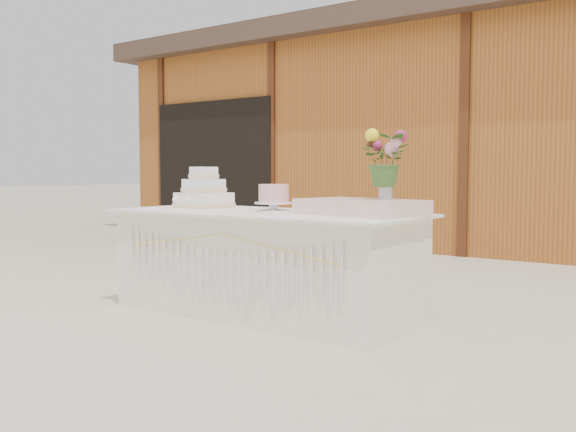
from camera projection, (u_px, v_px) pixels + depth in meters
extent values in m
plane|color=beige|center=(264.00, 314.00, 4.80)|extent=(80.00, 80.00, 0.00)
cube|color=#A25021|center=(514.00, 142.00, 9.53)|extent=(12.00, 4.00, 3.00)
cube|color=#3E2D22|center=(517.00, 29.00, 9.41)|extent=(12.60, 4.60, 0.30)
cube|color=black|center=(213.00, 169.00, 10.40)|extent=(2.40, 0.08, 2.20)
cube|color=white|center=(264.00, 264.00, 4.78)|extent=(2.28, 0.88, 0.75)
cube|color=white|center=(264.00, 213.00, 4.75)|extent=(2.40, 1.00, 0.02)
cube|color=white|center=(204.00, 200.00, 5.27)|extent=(0.39, 0.39, 0.12)
cube|color=#FFCBA1|center=(204.00, 205.00, 5.27)|extent=(0.41, 0.41, 0.03)
cube|color=white|center=(204.00, 186.00, 5.26)|extent=(0.28, 0.28, 0.11)
cube|color=#FFCBA1|center=(204.00, 190.00, 5.27)|extent=(0.30, 0.30, 0.03)
cube|color=white|center=(204.00, 173.00, 5.26)|extent=(0.18, 0.18, 0.10)
cube|color=#FFCBA1|center=(204.00, 176.00, 5.26)|extent=(0.20, 0.20, 0.03)
cylinder|color=white|center=(274.00, 211.00, 4.71)|extent=(0.24, 0.24, 0.02)
cylinder|color=white|center=(274.00, 207.00, 4.70)|extent=(0.07, 0.07, 0.05)
cylinder|color=white|center=(274.00, 203.00, 4.70)|extent=(0.28, 0.28, 0.01)
cylinder|color=#EFACAE|center=(274.00, 193.00, 4.70)|extent=(0.22, 0.22, 0.13)
cube|color=beige|center=(361.00, 207.00, 4.37)|extent=(0.91, 0.63, 0.11)
cylinder|color=#B4B4B9|center=(386.00, 190.00, 4.33)|extent=(0.10, 0.10, 0.14)
imported|color=#385E25|center=(386.00, 153.00, 4.32)|extent=(0.39, 0.36, 0.36)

